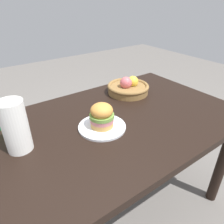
# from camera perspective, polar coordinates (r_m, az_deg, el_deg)

# --- Properties ---
(ground_plane) EXTENTS (8.00, 8.00, 0.00)m
(ground_plane) POSITION_cam_1_polar(r_m,az_deg,el_deg) (1.70, 1.37, -23.73)
(ground_plane) COLOR slate
(dining_table) EXTENTS (1.40, 0.90, 0.75)m
(dining_table) POSITION_cam_1_polar(r_m,az_deg,el_deg) (1.24, 1.73, -5.61)
(dining_table) COLOR black
(dining_table) RESTS_ON ground_plane
(plate) EXTENTS (0.25, 0.25, 0.01)m
(plate) POSITION_cam_1_polar(r_m,az_deg,el_deg) (1.10, -2.71, -4.02)
(plate) COLOR white
(plate) RESTS_ON dining_table
(sandwich) EXTENTS (0.13, 0.13, 0.13)m
(sandwich) POSITION_cam_1_polar(r_m,az_deg,el_deg) (1.07, -2.80, -0.91)
(sandwich) COLOR tan
(sandwich) RESTS_ON plate
(fruit_basket) EXTENTS (0.29, 0.29, 0.12)m
(fruit_basket) POSITION_cam_1_polar(r_m,az_deg,el_deg) (1.48, 4.42, 6.68)
(fruit_basket) COLOR olive
(fruit_basket) RESTS_ON dining_table
(paper_towel_roll) EXTENTS (0.11, 0.11, 0.24)m
(paper_towel_roll) POSITION_cam_1_polar(r_m,az_deg,el_deg) (0.99, -24.79, -3.63)
(paper_towel_roll) COLOR white
(paper_towel_roll) RESTS_ON dining_table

